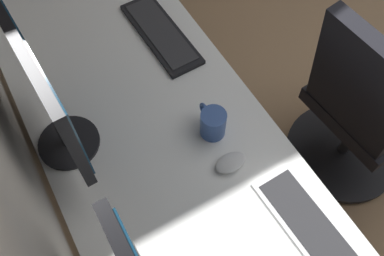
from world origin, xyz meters
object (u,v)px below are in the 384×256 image
drawer_pedestal (131,138)px  office_chair (359,114)px  keyboard_spare (161,33)px  mouse_spare (230,163)px  monitor_primary (47,97)px  keyboard_main (313,230)px  coffee_mug (213,123)px

drawer_pedestal → office_chair: 0.98m
keyboard_spare → mouse_spare: size_ratio=4.08×
monitor_primary → office_chair: size_ratio=0.48×
keyboard_main → office_chair: (0.34, -0.60, -0.28)m
office_chair → monitor_primary: bearing=75.2°
drawer_pedestal → monitor_primary: size_ratio=1.51×
drawer_pedestal → monitor_primary: monitor_primary is taller
keyboard_main → coffee_mug: bearing=10.2°
monitor_primary → office_chair: 1.26m
office_chair → drawer_pedestal: bearing=63.6°
drawer_pedestal → office_chair: bearing=-116.4°
keyboard_spare → mouse_spare: 0.61m
keyboard_main → monitor_primary: bearing=39.0°
drawer_pedestal → keyboard_spare: keyboard_spare is taller
monitor_primary → keyboard_main: bearing=-141.0°
mouse_spare → monitor_primary: bearing=51.8°
monitor_primary → keyboard_spare: size_ratio=1.09×
keyboard_spare → monitor_primary: bearing=120.0°
drawer_pedestal → keyboard_main: keyboard_main is taller
monitor_primary → drawer_pedestal: bearing=-59.1°
coffee_mug → office_chair: 0.75m
monitor_primary → office_chair: (-0.29, -1.10, -0.53)m
keyboard_spare → coffee_mug: 0.47m
drawer_pedestal → keyboard_main: 0.90m
drawer_pedestal → coffee_mug: 0.58m
keyboard_main → coffee_mug: size_ratio=3.41×
drawer_pedestal → mouse_spare: (-0.47, -0.18, 0.40)m
drawer_pedestal → monitor_primary: (-0.14, 0.23, 0.64)m
coffee_mug → office_chair: office_chair is taller
monitor_primary → coffee_mug: monitor_primary is taller
keyboard_main → coffee_mug: (0.44, 0.08, 0.04)m
coffee_mug → office_chair: bearing=-98.5°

